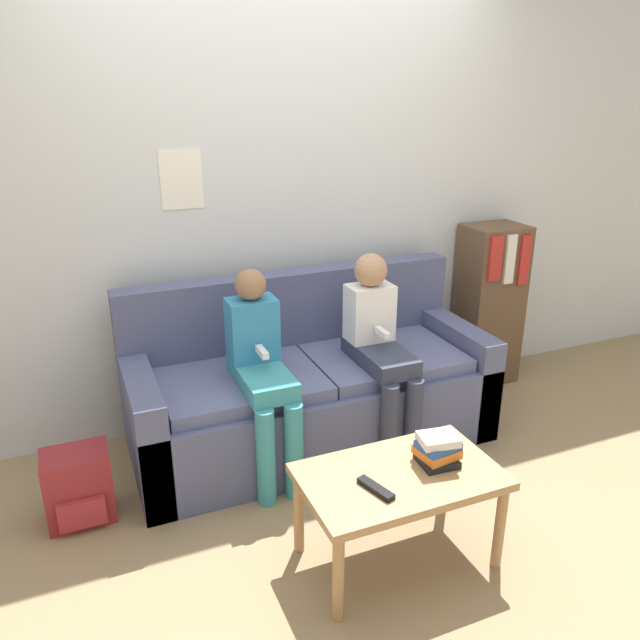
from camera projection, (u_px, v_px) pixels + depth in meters
The scene contains 10 objects.
ground_plane at pixel (348, 488), 3.09m from camera, with size 10.00×10.00×0.00m, color #937A56.
wall_back at pixel (277, 194), 3.46m from camera, with size 8.00×0.06×2.60m.
couch at pixel (310, 390), 3.41m from camera, with size 1.93×0.76×0.91m.
coffee_table at pixel (399, 484), 2.51m from camera, with size 0.80×0.48×0.42m.
person_left at pixel (261, 367), 3.02m from camera, with size 0.24×0.53×1.05m.
person_right at pixel (380, 344), 3.25m from camera, with size 0.24×0.53×1.06m.
tv_remote at pixel (376, 488), 2.38m from camera, with size 0.09×0.17×0.02m.
book_stack at pixel (438, 449), 2.54m from camera, with size 0.18×0.17×0.13m.
bookshelf at pixel (489, 304), 4.06m from camera, with size 0.37×0.31×1.05m.
backpack at pixel (79, 487), 2.82m from camera, with size 0.29×0.24×0.34m.
Camera 1 is at (-1.13, -2.33, 1.88)m, focal length 35.00 mm.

